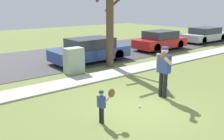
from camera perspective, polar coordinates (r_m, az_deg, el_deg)
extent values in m
plane|color=olive|center=(10.70, -6.57, -2.58)|extent=(48.00, 48.00, 0.00)
cube|color=#B2B2AD|center=(10.78, -6.86, -2.31)|extent=(36.00, 1.20, 0.06)
cube|color=#38383A|center=(15.15, -16.87, 2.07)|extent=(36.00, 6.80, 0.02)
cylinder|color=black|center=(8.89, 11.97, -3.46)|extent=(0.14, 0.14, 0.89)
cylinder|color=black|center=(8.98, 11.04, -3.22)|extent=(0.14, 0.14, 0.89)
cube|color=#33478C|center=(8.73, 11.76, 1.40)|extent=(0.28, 0.45, 0.63)
sphere|color=beige|center=(8.64, 11.91, 4.33)|extent=(0.24, 0.24, 0.24)
cylinder|color=navy|center=(8.63, 11.95, 4.91)|extent=(0.25, 0.25, 0.07)
cylinder|color=beige|center=(8.32, 12.31, 2.31)|extent=(0.55, 0.16, 0.42)
ellipsoid|color=brown|center=(8.11, 11.57, 3.45)|extent=(0.23, 0.16, 0.26)
cylinder|color=beige|center=(8.87, 10.35, 1.81)|extent=(0.10, 0.10, 0.59)
cylinder|color=black|center=(6.99, -2.66, -10.12)|extent=(0.07, 0.07, 0.47)
cylinder|color=black|center=(6.93, -2.15, -10.36)|extent=(0.07, 0.07, 0.47)
cube|color=#33478C|center=(6.80, -2.44, -7.19)|extent=(0.15, 0.24, 0.33)
sphere|color=tan|center=(6.72, -2.46, -5.31)|extent=(0.13, 0.13, 0.13)
cylinder|color=black|center=(6.70, -2.47, -4.93)|extent=(0.13, 0.13, 0.04)
cylinder|color=tan|center=(6.90, -3.22, -6.80)|extent=(0.05, 0.05, 0.31)
cylinder|color=tan|center=(6.75, -0.77, -6.27)|extent=(0.29, 0.08, 0.22)
ellipsoid|color=brown|center=(6.79, -0.10, -5.23)|extent=(0.23, 0.16, 0.26)
sphere|color=white|center=(8.06, 6.25, -8.25)|extent=(0.07, 0.07, 0.07)
cube|color=#9EB293|center=(11.92, -8.68, 2.14)|extent=(0.85, 0.58, 1.21)
cylinder|color=brown|center=(12.78, -0.50, 11.84)|extent=(0.38, 0.38, 5.04)
cylinder|color=brown|center=(13.22, 0.93, 15.22)|extent=(0.54, 1.36, 1.03)
cube|color=#2D478C|center=(14.25, -4.92, 3.88)|extent=(4.50, 1.80, 0.60)
cube|color=#2D333D|center=(14.15, -4.97, 6.17)|extent=(2.48, 1.66, 0.55)
cylinder|color=black|center=(15.70, -2.26, 4.36)|extent=(0.64, 0.22, 0.64)
cylinder|color=black|center=(14.48, 1.45, 3.47)|extent=(0.64, 0.22, 0.64)
cylinder|color=black|center=(14.26, -11.35, 3.02)|extent=(0.64, 0.22, 0.64)
cylinder|color=black|center=(12.91, -8.12, 1.93)|extent=(0.64, 0.22, 0.64)
cube|color=red|center=(18.33, 10.88, 6.11)|extent=(4.00, 1.75, 0.60)
cube|color=#2D333D|center=(18.25, 10.97, 7.89)|extent=(2.20, 1.61, 0.55)
cylinder|color=black|center=(19.78, 11.55, 6.24)|extent=(0.64, 0.22, 0.64)
cylinder|color=black|center=(18.84, 15.11, 5.61)|extent=(0.64, 0.22, 0.64)
cylinder|color=black|center=(17.97, 6.40, 5.60)|extent=(0.64, 0.22, 0.64)
cylinder|color=black|center=(16.93, 10.05, 4.91)|extent=(0.64, 0.22, 0.64)
cube|color=silver|center=(23.14, 20.32, 7.16)|extent=(4.60, 1.80, 0.55)
cube|color=#2D333D|center=(23.09, 20.44, 8.45)|extent=(2.53, 1.66, 0.50)
cylinder|color=black|center=(24.78, 20.49, 7.28)|extent=(0.64, 0.22, 0.64)
cylinder|color=black|center=(24.00, 23.71, 6.76)|extent=(0.64, 0.22, 0.64)
cylinder|color=black|center=(22.40, 16.64, 6.89)|extent=(0.64, 0.22, 0.64)
cylinder|color=black|center=(21.54, 20.07, 6.32)|extent=(0.64, 0.22, 0.64)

